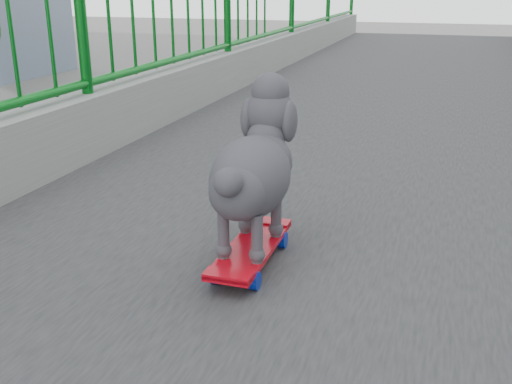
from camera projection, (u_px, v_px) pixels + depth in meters
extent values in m
cube|color=slate|center=(400.00, 326.00, 8.41)|extent=(1.20, 1.20, 6.50)
cube|color=red|center=(251.00, 248.00, 1.83)|extent=(0.14, 0.46, 0.02)
cube|color=#99999E|center=(235.00, 275.00, 1.70)|extent=(0.08, 0.03, 0.02)
cylinder|color=#0722A0|center=(215.00, 275.00, 1.72)|extent=(0.03, 0.05, 0.05)
sphere|color=yellow|center=(215.00, 275.00, 1.72)|extent=(0.02, 0.02, 0.02)
cylinder|color=#0722A0|center=(255.00, 281.00, 1.69)|extent=(0.03, 0.05, 0.05)
sphere|color=yellow|center=(255.00, 281.00, 1.69)|extent=(0.02, 0.02, 0.02)
cube|color=#99999E|center=(265.00, 235.00, 1.97)|extent=(0.08, 0.03, 0.02)
cylinder|color=#0722A0|center=(248.00, 236.00, 1.99)|extent=(0.03, 0.05, 0.05)
sphere|color=yellow|center=(248.00, 236.00, 1.99)|extent=(0.02, 0.02, 0.02)
cylinder|color=#0722A0|center=(282.00, 240.00, 1.96)|extent=(0.03, 0.05, 0.05)
sphere|color=yellow|center=(282.00, 240.00, 1.96)|extent=(0.02, 0.02, 0.02)
ellipsoid|color=#2F2C31|center=(251.00, 177.00, 1.75)|extent=(0.23, 0.35, 0.24)
sphere|color=#2F2C31|center=(270.00, 113.00, 1.88)|extent=(0.16, 0.16, 0.16)
sphere|color=black|center=(279.00, 112.00, 1.98)|extent=(0.03, 0.03, 0.03)
sphere|color=#2F2C31|center=(228.00, 182.00, 1.57)|extent=(0.08, 0.08, 0.08)
cylinder|color=#2F2C31|center=(245.00, 210.00, 1.91)|extent=(0.03, 0.03, 0.15)
cylinder|color=#2F2C31|center=(276.00, 214.00, 1.88)|extent=(0.03, 0.03, 0.15)
cylinder|color=#2F2C31|center=(223.00, 234.00, 1.73)|extent=(0.03, 0.03, 0.15)
cylinder|color=#2F2C31|center=(257.00, 239.00, 1.70)|extent=(0.03, 0.03, 0.15)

